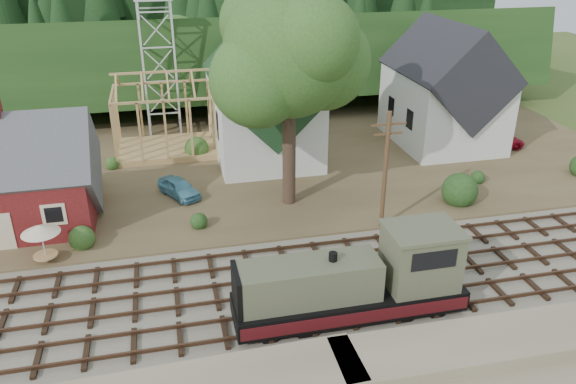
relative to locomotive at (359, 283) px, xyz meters
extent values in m
plane|color=#384C1E|center=(-2.50, 3.00, -2.03)|extent=(140.00, 140.00, 0.00)
cube|color=#726B5B|center=(-2.50, 3.00, -1.95)|extent=(64.00, 11.00, 0.16)
cube|color=brown|center=(-2.50, 21.00, -1.88)|extent=(64.00, 26.00, 0.30)
cube|color=#1E3F19|center=(-2.50, 45.00, -2.03)|extent=(70.00, 28.96, 12.74)
cube|color=black|center=(-2.50, 61.00, -2.03)|extent=(80.00, 20.00, 12.00)
cube|color=#581414|center=(-18.50, 14.00, 0.17)|extent=(10.00, 7.00, 3.80)
cube|color=#4C4C51|center=(-18.50, 14.00, 2.07)|extent=(10.80, 7.41, 7.41)
cube|color=beige|center=(-18.50, 10.48, -0.53)|extent=(1.20, 0.06, 2.40)
cube|color=silver|center=(-0.50, 23.00, 1.47)|extent=(8.00, 12.00, 6.40)
cube|color=#19381C|center=(-0.50, 23.00, 4.67)|extent=(8.40, 12.96, 8.40)
cube|color=silver|center=(-0.50, 17.00, 6.67)|extent=(2.40, 2.40, 4.00)
cone|color=#19381C|center=(-0.50, 17.00, 9.97)|extent=(5.37, 5.37, 2.60)
cube|color=silver|center=(15.50, 22.00, 1.47)|extent=(8.00, 10.00, 6.40)
cube|color=black|center=(15.50, 22.00, 4.67)|extent=(8.40, 10.80, 8.40)
cube|color=tan|center=(-8.50, 25.00, -1.48)|extent=(8.00, 6.00, 0.50)
cube|color=tan|center=(-8.50, 25.00, 5.17)|extent=(8.00, 0.18, 0.18)
cube|color=silver|center=(-9.90, 29.60, 4.27)|extent=(0.18, 0.18, 12.00)
cube|color=silver|center=(-7.10, 29.60, 4.27)|extent=(0.18, 0.18, 12.00)
cube|color=silver|center=(-9.90, 32.40, 4.27)|extent=(0.18, 0.18, 12.00)
cube|color=silver|center=(-7.10, 32.40, 4.27)|extent=(0.18, 0.18, 12.00)
cylinder|color=#38281E|center=(-0.50, 13.00, 2.27)|extent=(0.90, 0.90, 8.00)
sphere|color=#2E5620|center=(-0.50, 13.00, 8.77)|extent=(8.40, 8.40, 8.40)
sphere|color=#2E5620|center=(2.00, 14.00, 7.77)|extent=(6.40, 6.40, 6.40)
sphere|color=#2E5620|center=(-2.70, 12.20, 7.27)|extent=(6.00, 6.00, 6.00)
cylinder|color=#4C331E|center=(4.50, 8.20, 1.97)|extent=(0.28, 0.28, 8.00)
cube|color=#4C331E|center=(4.50, 8.20, 5.17)|extent=(2.20, 0.12, 0.12)
cube|color=#4C331E|center=(4.50, 8.20, 4.57)|extent=(1.80, 0.12, 0.12)
cube|color=black|center=(-0.44, 0.00, -1.71)|extent=(11.34, 2.36, 0.33)
cube|color=black|center=(-0.44, 0.00, -1.00)|extent=(11.34, 2.74, 1.04)
cube|color=#4E513B|center=(-2.52, 0.00, 0.51)|extent=(6.80, 2.17, 1.98)
cube|color=#4E513B|center=(3.15, 0.00, 1.03)|extent=(3.40, 2.65, 3.02)
cube|color=#4E513B|center=(3.15, 0.00, 2.59)|extent=(3.59, 2.83, 0.19)
cube|color=black|center=(3.15, -1.34, 1.69)|extent=(2.27, 0.06, 0.94)
cube|color=#4F1014|center=(-0.44, -1.39, -1.00)|extent=(11.34, 0.04, 0.66)
cube|color=#4F1014|center=(-0.44, 1.39, -1.00)|extent=(11.34, 0.04, 0.66)
cylinder|color=black|center=(-1.38, 0.00, 1.59)|extent=(0.42, 0.42, 0.66)
imported|color=#579FBA|center=(-7.98, 15.71, -1.07)|extent=(3.29, 4.19, 1.33)
imported|color=#AB0D21|center=(19.74, 19.44, -1.09)|extent=(4.79, 2.50, 1.29)
cylinder|color=silver|center=(-15.94, 8.50, -0.66)|extent=(0.10, 0.10, 2.14)
cylinder|color=tan|center=(-15.94, 8.50, -1.30)|extent=(1.36, 1.36, 0.08)
cone|color=beige|center=(-15.94, 8.50, 0.41)|extent=(2.14, 2.14, 0.49)
camera|label=1|loc=(-8.52, -21.57, 15.75)|focal=35.00mm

